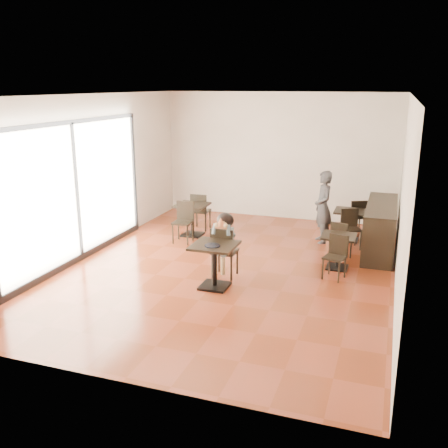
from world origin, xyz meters
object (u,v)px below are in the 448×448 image
at_px(child_chair, 225,252).
at_px(chair_back_a, 356,217).
at_px(child, 225,245).
at_px(chair_mid_b, 335,258).
at_px(cafe_table_back, 349,225).
at_px(chair_mid_a, 341,240).
at_px(chair_left_b, 183,223).
at_px(chair_back_b, 351,229).
at_px(child_table, 215,266).
at_px(adult_patron, 323,207).
at_px(cafe_table_left, 192,220).
at_px(chair_left_a, 201,211).
at_px(cafe_table_mid, 338,252).

height_order(child_chair, chair_back_a, child_chair).
bearing_deg(child, chair_mid_b, 15.40).
relative_size(cafe_table_back, chair_mid_a, 0.88).
height_order(chair_left_b, chair_back_b, chair_left_b).
relative_size(child_chair, chair_back_a, 1.12).
xyz_separation_m(child_table, adult_patron, (1.37, 3.18, 0.41)).
bearing_deg(chair_back_b, cafe_table_left, 159.06).
bearing_deg(adult_patron, chair_mid_b, -10.44).
height_order(child, chair_left_a, child).
distance_m(child, chair_mid_a, 2.50).
distance_m(child_table, adult_patron, 3.49).
xyz_separation_m(child, chair_back_b, (2.02, 2.38, -0.17)).
xyz_separation_m(chair_left_b, chair_back_b, (3.55, 0.77, -0.03)).
relative_size(cafe_table_left, chair_left_a, 0.83).
relative_size(adult_patron, chair_mid_b, 2.01).
height_order(child_chair, cafe_table_back, child_chair).
bearing_deg(child_table, chair_left_b, 125.29).
bearing_deg(child, chair_back_b, 49.78).
height_order(adult_patron, chair_mid_a, adult_patron).
bearing_deg(chair_mid_a, cafe_table_left, 5.91).
height_order(child_chair, chair_left_b, child_chair).
distance_m(child_chair, chair_back_b, 3.12).
xyz_separation_m(child, chair_left_a, (-1.53, 2.71, -0.14)).
distance_m(child_table, child_chair, 0.56).
bearing_deg(chair_back_a, cafe_table_mid, 62.62).
bearing_deg(cafe_table_left, cafe_table_back, 12.55).
height_order(adult_patron, chair_left_a, adult_patron).
height_order(child_table, child, child).
xyz_separation_m(cafe_table_back, chair_back_b, (0.10, -0.55, 0.07)).
bearing_deg(child_chair, chair_mid_a, -139.41).
bearing_deg(child_chair, chair_left_a, -60.56).
xyz_separation_m(chair_mid_b, chair_back_b, (0.12, 1.86, 0.02)).
xyz_separation_m(chair_left_a, chair_left_b, (0.00, -1.10, 0.00)).
bearing_deg(chair_left_b, child, -49.15).
bearing_deg(chair_back_a, cafe_table_left, -4.08).
distance_m(adult_patron, chair_left_a, 2.92).
distance_m(child_table, cafe_table_back, 3.98).
distance_m(child, chair_left_a, 3.12).
bearing_deg(chair_left_a, cafe_table_left, 87.35).
xyz_separation_m(child_table, chair_left_b, (-1.53, 2.16, 0.06)).
bearing_deg(chair_left_a, cafe_table_back, -179.03).
bearing_deg(chair_back_a, cafe_table_back, 55.43).
relative_size(chair_mid_a, chair_left_b, 0.89).
bearing_deg(chair_mid_b, adult_patron, 118.95).
bearing_deg(chair_back_a, chair_left_b, 3.31).
bearing_deg(cafe_table_back, child_table, -118.83).
bearing_deg(cafe_table_back, chair_left_a, -176.38).
xyz_separation_m(child_chair, child, (-0.00, 0.00, 0.12)).
relative_size(cafe_table_left, chair_left_b, 0.83).
relative_size(cafe_table_mid, chair_left_a, 0.74).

